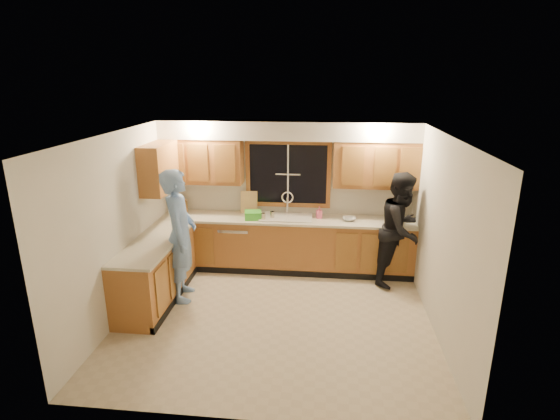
# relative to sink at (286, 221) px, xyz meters

# --- Properties ---
(floor) EXTENTS (4.20, 4.20, 0.00)m
(floor) POSITION_rel_sink_xyz_m (0.00, -1.60, -0.86)
(floor) COLOR #C2B295
(floor) RESTS_ON ground
(ceiling) EXTENTS (4.20, 4.20, 0.00)m
(ceiling) POSITION_rel_sink_xyz_m (0.00, -1.60, 1.64)
(ceiling) COLOR silver
(wall_back) EXTENTS (4.20, 0.00, 4.20)m
(wall_back) POSITION_rel_sink_xyz_m (0.00, 0.30, 0.39)
(wall_back) COLOR silver
(wall_back) RESTS_ON ground
(wall_left) EXTENTS (0.00, 3.80, 3.80)m
(wall_left) POSITION_rel_sink_xyz_m (-2.10, -1.60, 0.39)
(wall_left) COLOR silver
(wall_left) RESTS_ON ground
(wall_right) EXTENTS (0.00, 3.80, 3.80)m
(wall_right) POSITION_rel_sink_xyz_m (2.10, -1.60, 0.39)
(wall_right) COLOR silver
(wall_right) RESTS_ON ground
(base_cabinets_back) EXTENTS (4.20, 0.60, 0.88)m
(base_cabinets_back) POSITION_rel_sink_xyz_m (0.00, -0.00, -0.42)
(base_cabinets_back) COLOR #A96831
(base_cabinets_back) RESTS_ON ground
(base_cabinets_left) EXTENTS (0.60, 1.90, 0.88)m
(base_cabinets_left) POSITION_rel_sink_xyz_m (-1.80, -1.25, -0.42)
(base_cabinets_left) COLOR #A96831
(base_cabinets_left) RESTS_ON ground
(countertop_back) EXTENTS (4.20, 0.63, 0.04)m
(countertop_back) POSITION_rel_sink_xyz_m (0.00, -0.02, 0.04)
(countertop_back) COLOR beige
(countertop_back) RESTS_ON base_cabinets_back
(countertop_left) EXTENTS (0.63, 1.90, 0.04)m
(countertop_left) POSITION_rel_sink_xyz_m (-1.79, -1.25, 0.04)
(countertop_left) COLOR beige
(countertop_left) RESTS_ON base_cabinets_left
(upper_cabinets_left) EXTENTS (1.35, 0.33, 0.75)m
(upper_cabinets_left) POSITION_rel_sink_xyz_m (-1.43, 0.13, 0.96)
(upper_cabinets_left) COLOR #A96831
(upper_cabinets_left) RESTS_ON wall_back
(upper_cabinets_right) EXTENTS (1.35, 0.33, 0.75)m
(upper_cabinets_right) POSITION_rel_sink_xyz_m (1.43, 0.13, 0.96)
(upper_cabinets_right) COLOR #A96831
(upper_cabinets_right) RESTS_ON wall_back
(upper_cabinets_return) EXTENTS (0.33, 0.90, 0.75)m
(upper_cabinets_return) POSITION_rel_sink_xyz_m (-1.94, -0.48, 0.96)
(upper_cabinets_return) COLOR #A96831
(upper_cabinets_return) RESTS_ON wall_left
(soffit) EXTENTS (4.20, 0.35, 0.30)m
(soffit) POSITION_rel_sink_xyz_m (0.00, 0.12, 1.49)
(soffit) COLOR beige
(soffit) RESTS_ON wall_back
(window_frame) EXTENTS (1.44, 0.03, 1.14)m
(window_frame) POSITION_rel_sink_xyz_m (0.00, 0.29, 0.74)
(window_frame) COLOR black
(window_frame) RESTS_ON wall_back
(sink) EXTENTS (0.86, 0.52, 0.57)m
(sink) POSITION_rel_sink_xyz_m (0.00, 0.00, 0.00)
(sink) COLOR silver
(sink) RESTS_ON countertop_back
(dishwasher) EXTENTS (0.60, 0.56, 0.82)m
(dishwasher) POSITION_rel_sink_xyz_m (-0.85, -0.01, -0.45)
(dishwasher) COLOR white
(dishwasher) RESTS_ON floor
(stove) EXTENTS (0.58, 0.75, 0.90)m
(stove) POSITION_rel_sink_xyz_m (-1.80, -1.82, -0.41)
(stove) COLOR white
(stove) RESTS_ON floor
(man) EXTENTS (0.61, 0.80, 1.96)m
(man) POSITION_rel_sink_xyz_m (-1.43, -1.16, 0.11)
(man) COLOR #7097D4
(man) RESTS_ON floor
(woman) EXTENTS (1.07, 1.11, 1.80)m
(woman) POSITION_rel_sink_xyz_m (1.83, -0.33, 0.04)
(woman) COLOR black
(woman) RESTS_ON floor
(knife_block) EXTENTS (0.14, 0.12, 0.22)m
(knife_block) POSITION_rel_sink_xyz_m (-1.79, 0.13, 0.17)
(knife_block) COLOR #9A642A
(knife_block) RESTS_ON countertop_back
(cutting_board) EXTENTS (0.29, 0.12, 0.38)m
(cutting_board) POSITION_rel_sink_xyz_m (-0.66, 0.22, 0.25)
(cutting_board) COLOR #DAB46F
(cutting_board) RESTS_ON countertop_back
(dish_crate) EXTENTS (0.31, 0.30, 0.13)m
(dish_crate) POSITION_rel_sink_xyz_m (-0.54, -0.10, 0.12)
(dish_crate) COLOR green
(dish_crate) RESTS_ON countertop_back
(soap_bottle) EXTENTS (0.11, 0.11, 0.20)m
(soap_bottle) POSITION_rel_sink_xyz_m (0.54, 0.04, 0.15)
(soap_bottle) COLOR #E7577F
(soap_bottle) RESTS_ON countertop_back
(bowl) EXTENTS (0.23, 0.23, 0.05)m
(bowl) POSITION_rel_sink_xyz_m (1.03, -0.03, 0.08)
(bowl) COLOR silver
(bowl) RESTS_ON countertop_back
(can_left) EXTENTS (0.08, 0.08, 0.13)m
(can_left) POSITION_rel_sink_xyz_m (-0.36, -0.18, 0.12)
(can_left) COLOR #C5B798
(can_left) RESTS_ON countertop_back
(can_right) EXTENTS (0.09, 0.09, 0.13)m
(can_right) POSITION_rel_sink_xyz_m (-0.23, -0.08, 0.12)
(can_right) COLOR #C5B798
(can_right) RESTS_ON countertop_back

